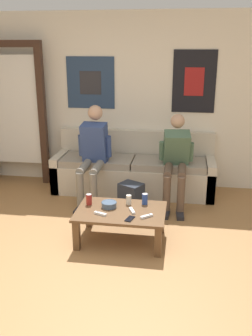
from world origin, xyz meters
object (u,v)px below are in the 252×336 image
(coffee_table, at_px, (121,215))
(drink_can_red, at_px, (89,199))
(game_controller_near_right, at_px, (147,216))
(game_controller_near_left, at_px, (132,211))
(backpack, at_px, (131,199))
(person_seated_adult, at_px, (93,151))
(couch, at_px, (134,171))
(pillar_candle, at_px, (129,200))
(cell_phone, at_px, (130,219))
(game_controller_far_center, at_px, (100,214))
(person_seated_teen, at_px, (176,157))
(drink_can_blue, at_px, (145,199))
(ceramic_bowl, at_px, (109,204))

(coffee_table, bearing_deg, drink_can_red, 165.01)
(coffee_table, height_order, game_controller_near_right, game_controller_near_right)
(game_controller_near_left, height_order, game_controller_near_right, same)
(game_controller_near_left, bearing_deg, backpack, 99.23)
(game_controller_near_right, bearing_deg, person_seated_adult, 124.75)
(couch, relative_size, game_controller_near_left, 16.02)
(pillar_candle, bearing_deg, couch, 95.21)
(game_controller_near_left, xyz_separation_m, cell_phone, (0.00, -0.19, -0.01))
(coffee_table, distance_m, cell_phone, 0.25)
(drink_can_red, bearing_deg, game_controller_far_center, -53.21)
(person_seated_teen, xyz_separation_m, drink_can_red, (-0.94, -1.05, -0.23))
(drink_can_red, relative_size, game_controller_near_left, 0.85)
(person_seated_teen, bearing_deg, game_controller_far_center, -120.20)
(person_seated_adult, height_order, drink_can_blue, person_seated_adult)
(drink_can_red, height_order, game_controller_far_center, drink_can_red)
(ceramic_bowl, xyz_separation_m, drink_can_blue, (0.38, 0.15, 0.03))
(coffee_table, distance_m, ceramic_bowl, 0.18)
(couch, distance_m, backpack, 0.81)
(pillar_candle, xyz_separation_m, drink_can_blue, (0.18, 0.03, 0.01))
(backpack, height_order, drink_can_red, drink_can_red)
(game_controller_near_left, bearing_deg, person_seated_adult, 121.51)
(backpack, xyz_separation_m, ceramic_bowl, (-0.15, -0.66, 0.21))
(person_seated_adult, xyz_separation_m, ceramic_bowl, (0.43, -1.06, -0.30))
(person_seated_adult, bearing_deg, coffee_table, -62.97)
(coffee_table, bearing_deg, game_controller_far_center, -144.24)
(backpack, distance_m, pillar_candle, 0.59)
(game_controller_far_center, distance_m, cell_phone, 0.33)
(drink_can_red, height_order, game_controller_near_right, drink_can_red)
(coffee_table, xyz_separation_m, backpack, (0.01, 0.72, -0.11))
(game_controller_near_right, bearing_deg, ceramic_bowl, 156.53)
(couch, distance_m, coffee_table, 1.52)
(person_seated_teen, xyz_separation_m, game_controller_near_right, (-0.26, -1.28, -0.28))
(drink_can_red, distance_m, cell_phone, 0.60)
(backpack, height_order, ceramic_bowl, ceramic_bowl)
(game_controller_near_left, xyz_separation_m, game_controller_near_right, (0.17, -0.11, 0.00))
(game_controller_far_center, bearing_deg, ceramic_bowl, 74.93)
(backpack, bearing_deg, couch, 94.81)
(backpack, bearing_deg, drink_can_blue, -65.31)
(game_controller_far_center, bearing_deg, pillar_candle, 51.41)
(coffee_table, distance_m, person_seated_adult, 1.33)
(couch, bearing_deg, person_seated_teen, -30.93)
(ceramic_bowl, distance_m, drink_can_blue, 0.41)
(person_seated_teen, relative_size, pillar_candle, 10.08)
(couch, distance_m, pillar_candle, 1.35)
(coffee_table, height_order, game_controller_far_center, game_controller_far_center)
(drink_can_red, distance_m, game_controller_near_left, 0.52)
(drink_can_red, bearing_deg, couch, 77.25)
(person_seated_adult, height_order, drink_can_red, person_seated_adult)
(couch, bearing_deg, drink_can_red, -102.75)
(person_seated_teen, relative_size, drink_can_red, 9.63)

